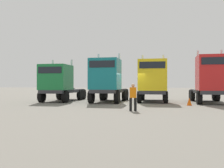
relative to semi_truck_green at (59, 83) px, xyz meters
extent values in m
plane|color=slate|center=(6.64, -0.68, -1.76)|extent=(200.00, 200.00, 0.00)
cube|color=#333338|center=(0.00, 1.17, -0.80)|extent=(2.20, 6.21, 0.30)
cube|color=#197238|center=(0.00, -0.70, 0.46)|extent=(2.40, 2.47, 2.22)
cube|color=black|center=(0.00, -1.96, 1.04)|extent=(2.10, 0.04, 0.55)
cylinder|color=silver|center=(0.95, 0.68, 0.76)|extent=(0.18, 0.18, 2.82)
cylinder|color=silver|center=(-0.95, 0.69, 0.76)|extent=(0.18, 0.18, 2.82)
cylinder|color=#333338|center=(0.00, 2.53, -0.59)|extent=(1.10, 1.10, 0.12)
cylinder|color=black|center=(1.10, -1.24, -1.23)|extent=(0.35, 1.06, 1.05)
cylinder|color=black|center=(-1.10, -1.24, -1.23)|extent=(0.35, 1.06, 1.05)
cylinder|color=black|center=(1.10, 2.67, -1.23)|extent=(0.35, 1.06, 1.05)
cylinder|color=black|center=(-1.10, 2.67, -1.23)|extent=(0.35, 1.06, 1.05)
cylinder|color=black|center=(1.10, 3.77, -1.23)|extent=(0.35, 1.06, 1.05)
cylinder|color=black|center=(-1.10, 3.77, -1.23)|extent=(0.35, 1.06, 1.05)
cube|color=#333338|center=(4.59, 0.95, -0.75)|extent=(2.30, 6.12, 0.30)
cube|color=#14727A|center=(4.56, -0.94, 0.70)|extent=(2.44, 2.36, 2.58)
cube|color=black|center=(4.54, -2.12, 1.46)|extent=(2.10, 0.08, 0.55)
cylinder|color=silver|center=(5.53, 0.36, 1.00)|extent=(0.18, 0.18, 3.18)
cylinder|color=silver|center=(3.63, 0.39, 1.00)|extent=(0.18, 0.18, 3.18)
cylinder|color=#333338|center=(4.62, 2.29, -0.54)|extent=(1.12, 1.12, 0.12)
cylinder|color=black|center=(5.65, -1.42, -1.20)|extent=(0.37, 1.12, 1.11)
cylinder|color=black|center=(3.45, -1.38, -1.20)|extent=(0.37, 1.12, 1.11)
cylinder|color=black|center=(5.72, 2.37, -1.20)|extent=(0.37, 1.12, 1.11)
cylinder|color=black|center=(3.52, 2.41, -1.20)|extent=(0.37, 1.12, 1.11)
cylinder|color=black|center=(5.74, 3.47, -1.20)|extent=(0.37, 1.12, 1.11)
cylinder|color=black|center=(3.54, 3.51, -1.20)|extent=(0.37, 1.12, 1.11)
cube|color=#333338|center=(8.47, 2.05, -0.84)|extent=(2.23, 5.89, 0.30)
cube|color=yellow|center=(8.48, 0.34, 0.63)|extent=(2.41, 2.47, 2.64)
cube|color=black|center=(8.48, -0.91, 1.42)|extent=(2.10, 0.05, 0.55)
cylinder|color=silver|center=(9.42, 1.73, 0.93)|extent=(0.18, 0.18, 3.24)
cylinder|color=silver|center=(7.52, 1.72, 0.93)|extent=(0.18, 0.18, 3.24)
cylinder|color=#333338|center=(8.46, 3.35, -0.63)|extent=(1.11, 1.11, 0.12)
cylinder|color=black|center=(9.58, -0.18, -1.25)|extent=(0.35, 1.01, 1.01)
cylinder|color=black|center=(7.38, -0.19, -1.25)|extent=(0.35, 1.01, 1.01)
cylinder|color=black|center=(9.56, 3.40, -1.25)|extent=(0.35, 1.01, 1.01)
cylinder|color=black|center=(7.36, 3.39, -1.25)|extent=(0.35, 1.01, 1.01)
cylinder|color=black|center=(9.56, 4.50, -1.25)|extent=(0.35, 1.01, 1.01)
cylinder|color=black|center=(7.36, 4.49, -1.25)|extent=(0.35, 1.01, 1.01)
cube|color=#333338|center=(13.25, 1.54, -0.80)|extent=(2.23, 6.40, 0.30)
cube|color=red|center=(13.24, -0.50, 0.74)|extent=(2.41, 2.31, 2.78)
cube|color=black|center=(13.23, -1.67, 1.61)|extent=(2.10, 0.05, 0.55)
cylinder|color=silver|center=(14.19, 0.79, 1.04)|extent=(0.18, 0.18, 3.38)
cylinder|color=silver|center=(12.29, 0.80, 1.04)|extent=(0.18, 0.18, 3.38)
cylinder|color=#333338|center=(13.25, 2.95, -0.59)|extent=(1.10, 1.10, 0.12)
cylinder|color=black|center=(12.14, -0.95, -1.23)|extent=(0.35, 1.06, 1.06)
cylinder|color=black|center=(14.35, 3.13, -1.23)|extent=(0.35, 1.06, 1.06)
cylinder|color=black|center=(12.15, 3.14, -1.23)|extent=(0.35, 1.06, 1.06)
cylinder|color=black|center=(14.36, 4.23, -1.23)|extent=(0.35, 1.06, 1.06)
cylinder|color=black|center=(12.16, 4.24, -1.23)|extent=(0.35, 1.06, 1.06)
cylinder|color=black|center=(7.38, -6.63, -1.36)|extent=(0.16, 0.16, 0.79)
cylinder|color=black|center=(7.66, -6.62, -1.36)|extent=(0.16, 0.16, 0.79)
cylinder|color=orange|center=(7.52, -6.62, -0.65)|extent=(0.41, 0.41, 0.63)
sphere|color=tan|center=(7.52, -6.62, -0.23)|extent=(0.21, 0.21, 0.21)
cone|color=#F2590C|center=(11.27, -1.96, -1.45)|extent=(0.36, 0.36, 0.61)
camera|label=1|loc=(9.07, -21.07, -0.17)|focal=39.12mm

